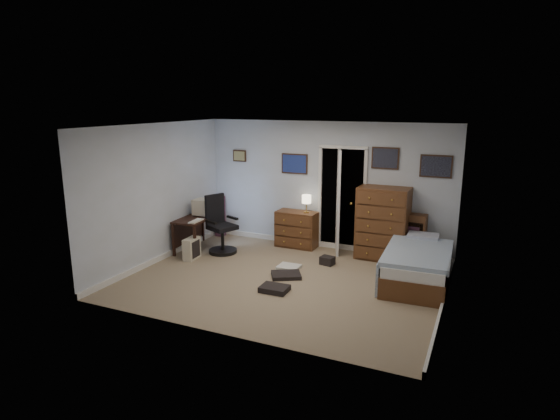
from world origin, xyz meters
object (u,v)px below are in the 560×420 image
at_px(computer_desk, 195,224).
at_px(tall_dresser, 383,223).
at_px(bed, 417,265).
at_px(low_dresser, 297,229).
at_px(office_chair, 220,230).

bearing_deg(computer_desk, tall_dresser, 11.73).
relative_size(computer_desk, bed, 0.62).
distance_m(low_dresser, tall_dresser, 1.75).
relative_size(tall_dresser, bed, 0.70).
height_order(computer_desk, tall_dresser, tall_dresser).
relative_size(low_dresser, tall_dresser, 0.60).
bearing_deg(low_dresser, bed, -19.72).
bearing_deg(computer_desk, office_chair, 0.08).
xyz_separation_m(low_dresser, tall_dresser, (1.72, -0.02, 0.31)).
bearing_deg(bed, low_dresser, 156.44).
height_order(low_dresser, tall_dresser, tall_dresser).
relative_size(computer_desk, low_dresser, 1.45).
bearing_deg(office_chair, bed, 22.21).
bearing_deg(bed, computer_desk, 177.56).
xyz_separation_m(computer_desk, tall_dresser, (3.49, 0.94, 0.16)).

